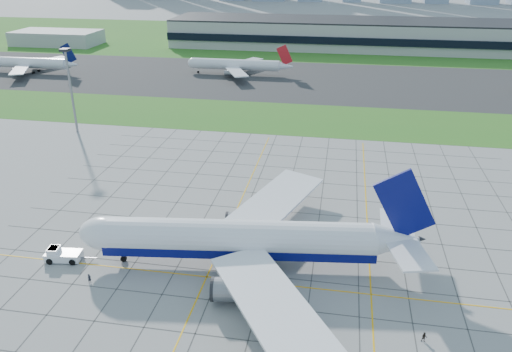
{
  "coord_description": "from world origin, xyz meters",
  "views": [
    {
      "loc": [
        10.9,
        -71.09,
        51.76
      ],
      "look_at": [
        -6.27,
        26.16,
        7.0
      ],
      "focal_mm": 35.0,
      "sensor_mm": 36.0,
      "label": 1
    }
  ],
  "objects_px": {
    "light_mast": "(70,80)",
    "pushback_tug": "(62,255)",
    "distant_jet_0": "(30,63)",
    "distant_jet_1": "(237,65)",
    "airliner": "(241,239)",
    "crew_far": "(424,337)",
    "crew_near": "(89,278)"
  },
  "relations": [
    {
      "from": "airliner",
      "to": "distant_jet_0",
      "type": "distance_m",
      "value": 185.87
    },
    {
      "from": "airliner",
      "to": "crew_near",
      "type": "relative_size",
      "value": 36.82
    },
    {
      "from": "light_mast",
      "to": "distant_jet_0",
      "type": "relative_size",
      "value": 0.59
    },
    {
      "from": "crew_near",
      "to": "crew_far",
      "type": "height_order",
      "value": "crew_near"
    },
    {
      "from": "light_mast",
      "to": "distant_jet_0",
      "type": "distance_m",
      "value": 96.56
    },
    {
      "from": "crew_far",
      "to": "distant_jet_0",
      "type": "height_order",
      "value": "distant_jet_0"
    },
    {
      "from": "light_mast",
      "to": "crew_far",
      "type": "relative_size",
      "value": 15.72
    },
    {
      "from": "crew_far",
      "to": "distant_jet_0",
      "type": "xyz_separation_m",
      "value": [
        -157.25,
        149.8,
        3.67
      ]
    },
    {
      "from": "distant_jet_0",
      "to": "distant_jet_1",
      "type": "bearing_deg",
      "value": 7.71
    },
    {
      "from": "pushback_tug",
      "to": "distant_jet_1",
      "type": "height_order",
      "value": "distant_jet_1"
    },
    {
      "from": "pushback_tug",
      "to": "crew_near",
      "type": "height_order",
      "value": "pushback_tug"
    },
    {
      "from": "airliner",
      "to": "crew_far",
      "type": "xyz_separation_m",
      "value": [
        29.86,
        -14.44,
        -4.54
      ]
    },
    {
      "from": "light_mast",
      "to": "pushback_tug",
      "type": "height_order",
      "value": "light_mast"
    },
    {
      "from": "light_mast",
      "to": "airliner",
      "type": "relative_size",
      "value": 0.41
    },
    {
      "from": "pushback_tug",
      "to": "distant_jet_1",
      "type": "relative_size",
      "value": 0.2
    },
    {
      "from": "distant_jet_1",
      "to": "crew_far",
      "type": "bearing_deg",
      "value": -69.06
    },
    {
      "from": "pushback_tug",
      "to": "crew_near",
      "type": "relative_size",
      "value": 5.52
    },
    {
      "from": "airliner",
      "to": "crew_near",
      "type": "bearing_deg",
      "value": -165.44
    },
    {
      "from": "crew_near",
      "to": "distant_jet_1",
      "type": "distance_m",
      "value": 158.14
    },
    {
      "from": "light_mast",
      "to": "distant_jet_1",
      "type": "xyz_separation_m",
      "value": [
        32.88,
        85.86,
        -11.69
      ]
    },
    {
      "from": "crew_near",
      "to": "distant_jet_0",
      "type": "bearing_deg",
      "value": 64.05
    },
    {
      "from": "crew_near",
      "to": "distant_jet_0",
      "type": "height_order",
      "value": "distant_jet_0"
    },
    {
      "from": "light_mast",
      "to": "airliner",
      "type": "height_order",
      "value": "light_mast"
    },
    {
      "from": "airliner",
      "to": "crew_near",
      "type": "distance_m",
      "value": 26.72
    },
    {
      "from": "crew_near",
      "to": "distant_jet_1",
      "type": "bearing_deg",
      "value": 31.56
    },
    {
      "from": "light_mast",
      "to": "pushback_tug",
      "type": "distance_m",
      "value": 75.63
    },
    {
      "from": "light_mast",
      "to": "distant_jet_1",
      "type": "bearing_deg",
      "value": 69.05
    },
    {
      "from": "light_mast",
      "to": "pushback_tug",
      "type": "bearing_deg",
      "value": -63.89
    },
    {
      "from": "light_mast",
      "to": "crew_near",
      "type": "bearing_deg",
      "value": -60.49
    },
    {
      "from": "crew_near",
      "to": "airliner",
      "type": "bearing_deg",
      "value": -39.72
    },
    {
      "from": "light_mast",
      "to": "crew_far",
      "type": "height_order",
      "value": "light_mast"
    },
    {
      "from": "light_mast",
      "to": "airliner",
      "type": "bearing_deg",
      "value": -43.69
    }
  ]
}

